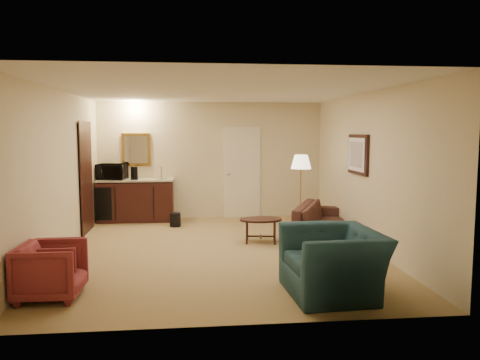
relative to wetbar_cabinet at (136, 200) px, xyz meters
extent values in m
plane|color=#9A7B4E|center=(1.65, -2.72, -0.46)|extent=(6.00, 6.00, 0.00)
cube|color=beige|center=(1.65, 0.28, 0.84)|extent=(5.00, 0.02, 2.60)
cube|color=beige|center=(-0.85, -2.72, 0.84)|extent=(0.02, 6.00, 2.60)
cube|color=beige|center=(4.15, -2.72, 0.84)|extent=(0.02, 6.00, 2.60)
cube|color=white|center=(1.65, -2.72, 2.14)|extent=(5.00, 6.00, 0.02)
cube|color=beige|center=(2.35, 0.25, 0.56)|extent=(0.82, 0.06, 2.05)
cube|color=black|center=(-0.82, -1.02, 0.59)|extent=(0.06, 0.98, 2.10)
cube|color=gold|center=(0.00, 0.25, 1.09)|extent=(0.62, 0.04, 0.72)
cube|color=black|center=(4.11, -2.32, 1.09)|extent=(0.06, 0.90, 0.70)
cube|color=black|center=(0.00, 0.00, 0.00)|extent=(1.64, 0.58, 0.92)
imported|color=black|center=(3.60, -1.87, -0.06)|extent=(1.38, 2.11, 0.80)
imported|color=#1D3C49|center=(2.88, -4.92, 0.07)|extent=(0.85, 1.25, 1.05)
imported|color=maroon|center=(-0.44, -4.72, -0.10)|extent=(0.67, 0.72, 0.73)
imported|color=maroon|center=(-0.50, -4.32, -0.13)|extent=(0.61, 0.65, 0.65)
cube|color=black|center=(2.41, -2.24, -0.25)|extent=(0.81, 0.61, 0.43)
cube|color=#B1853B|center=(3.35, -1.27, 0.29)|extent=(0.42, 0.42, 1.50)
cylinder|color=black|center=(0.86, -0.68, -0.32)|extent=(0.24, 0.24, 0.28)
imported|color=black|center=(-0.50, 0.02, 0.66)|extent=(0.65, 0.44, 0.41)
cylinder|color=black|center=(-0.01, -0.09, 0.60)|extent=(0.17, 0.17, 0.27)
camera|label=1|loc=(1.20, -10.25, 1.50)|focal=35.00mm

